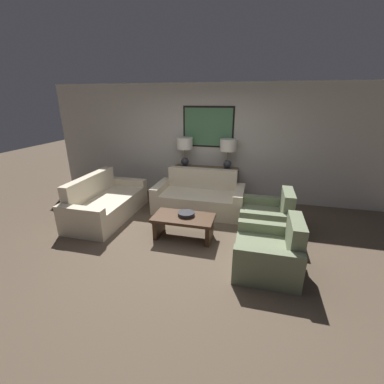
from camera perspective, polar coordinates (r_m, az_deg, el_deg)
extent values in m
plane|color=brown|center=(4.37, -2.87, -11.96)|extent=(20.00, 20.00, 0.00)
cube|color=beige|center=(6.18, 3.64, 10.82)|extent=(7.88, 0.10, 2.65)
cube|color=black|center=(6.07, 3.62, 14.23)|extent=(1.18, 0.01, 0.92)
cube|color=#4C7F56|center=(6.07, 3.61, 14.23)|extent=(1.10, 0.02, 0.84)
cube|color=brown|center=(6.13, 2.98, 1.83)|extent=(1.51, 0.39, 0.79)
cylinder|color=#333338|center=(6.13, -1.58, 5.82)|extent=(0.16, 0.16, 0.02)
sphere|color=#333338|center=(6.10, -1.59, 6.79)|extent=(0.19, 0.19, 0.19)
cylinder|color=#8C7A51|center=(6.06, -1.61, 8.61)|extent=(0.02, 0.02, 0.21)
cylinder|color=white|center=(6.02, -1.63, 10.80)|extent=(0.36, 0.36, 0.26)
cylinder|color=#333338|center=(5.95, 7.82, 5.19)|extent=(0.16, 0.16, 0.02)
sphere|color=#333338|center=(5.92, 7.86, 6.18)|extent=(0.19, 0.19, 0.19)
cylinder|color=#8C7A51|center=(5.88, 7.96, 8.06)|extent=(0.02, 0.02, 0.21)
cylinder|color=white|center=(5.83, 8.07, 10.31)|extent=(0.36, 0.36, 0.26)
cube|color=beige|center=(5.46, 1.28, -2.58)|extent=(1.53, 0.73, 0.42)
cube|color=beige|center=(5.79, 2.30, 1.09)|extent=(1.53, 0.18, 0.86)
cube|color=beige|center=(5.75, -6.84, -0.76)|extent=(0.18, 0.91, 0.57)
cube|color=beige|center=(5.41, 10.38, -2.32)|extent=(0.18, 0.91, 0.57)
cube|color=beige|center=(5.51, -17.30, -3.34)|extent=(0.73, 1.53, 0.42)
cube|color=beige|center=(5.67, -21.45, -0.79)|extent=(0.18, 1.53, 0.86)
cube|color=beige|center=(4.89, -23.37, -6.21)|extent=(0.91, 0.18, 0.57)
cube|color=beige|center=(6.21, -14.11, 0.37)|extent=(0.91, 0.18, 0.57)
cube|color=#3D2616|center=(4.44, -1.90, -5.75)|extent=(1.05, 0.55, 0.05)
cube|color=#3D2616|center=(4.66, -7.35, -7.37)|extent=(0.07, 0.44, 0.36)
cube|color=#3D2616|center=(4.44, 3.91, -8.74)|extent=(0.07, 0.44, 0.36)
cylinder|color=#232328|center=(4.44, -1.30, -4.89)|extent=(0.29, 0.29, 0.06)
cube|color=#707A5B|center=(4.89, 14.76, -6.37)|extent=(0.69, 0.64, 0.38)
cube|color=#707A5B|center=(4.84, 20.16, -4.45)|extent=(0.18, 0.64, 0.82)
cube|color=#707A5B|center=(5.22, 15.84, -3.79)|extent=(0.87, 0.14, 0.54)
cube|color=#707A5B|center=(4.51, 15.98, -7.72)|extent=(0.87, 0.14, 0.54)
cube|color=#707A5B|center=(3.90, 14.70, -13.67)|extent=(0.69, 0.64, 0.38)
cube|color=#707A5B|center=(3.83, 21.64, -11.35)|extent=(0.18, 0.64, 0.82)
cube|color=#707A5B|center=(4.20, 16.06, -9.93)|extent=(0.87, 0.14, 0.54)
cube|color=#707A5B|center=(3.54, 16.30, -16.16)|extent=(0.87, 0.14, 0.54)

